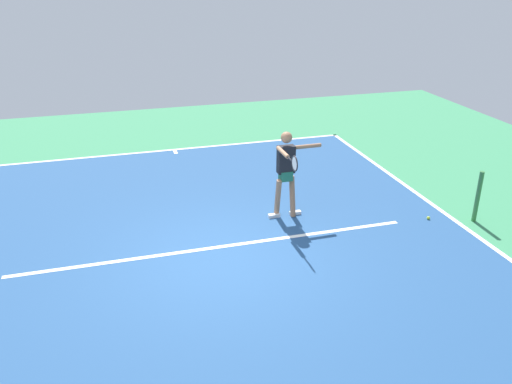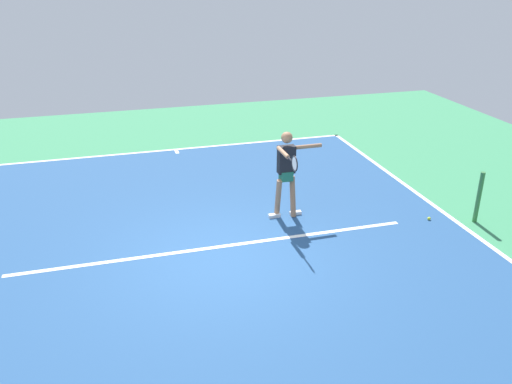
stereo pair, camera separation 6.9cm
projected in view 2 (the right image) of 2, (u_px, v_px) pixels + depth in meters
The scene contains 9 objects.
ground_plane at pixel (222, 257), 9.39m from camera, with size 21.52×21.52×0.00m, color #388456.
court_surface at pixel (222, 257), 9.39m from camera, with size 9.80×12.27×0.00m, color navy.
court_line_baseline_near at pixel (176, 149), 14.76m from camera, with size 9.80×0.10×0.01m, color white.
court_line_sideline_left at pixel (459, 224), 10.58m from camera, with size 0.10×12.27×0.01m, color white.
court_line_service at pixel (218, 247), 9.72m from camera, with size 7.35×0.10×0.01m, color white.
court_line_centre_mark at pixel (177, 152), 14.58m from camera, with size 0.10×0.30×0.01m, color white.
net_post at pixel (479, 197), 10.46m from camera, with size 0.09×0.09×1.07m, color #38753D.
tennis_player at pixel (287, 169), 10.46m from camera, with size 1.08×1.19×1.81m.
tennis_ball_far_corner at pixel (429, 219), 10.72m from camera, with size 0.07×0.07×0.07m, color #CCE033.
Camera 2 is at (1.62, 8.00, 4.82)m, focal length 37.15 mm.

